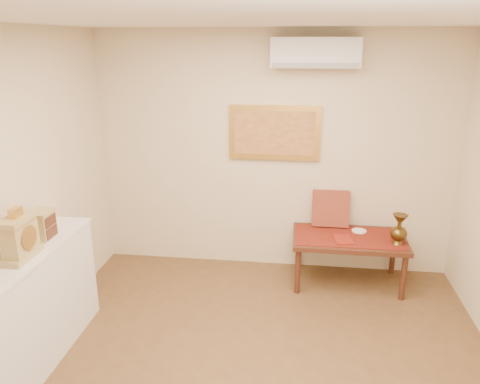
% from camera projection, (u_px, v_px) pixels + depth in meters
% --- Properties ---
extents(ceiling, '(4.50, 4.50, 0.00)m').
position_uv_depth(ceiling, '(257.00, 17.00, 2.70)').
color(ceiling, white).
rests_on(ceiling, ground).
extents(wall_back, '(4.00, 0.02, 2.70)m').
position_uv_depth(wall_back, '(274.00, 154.00, 5.24)').
color(wall_back, beige).
rests_on(wall_back, ground).
extents(table_cloth, '(1.14, 0.59, 0.01)m').
position_uv_depth(table_cloth, '(349.00, 237.00, 5.04)').
color(table_cloth, maroon).
rests_on(table_cloth, low_table).
extents(brass_urn_tall, '(0.17, 0.17, 0.39)m').
position_uv_depth(brass_urn_tall, '(399.00, 226.00, 4.79)').
color(brass_urn_tall, brown).
rests_on(brass_urn_tall, table_cloth).
extents(plate, '(0.16, 0.16, 0.01)m').
position_uv_depth(plate, '(359.00, 231.00, 5.16)').
color(plate, white).
rests_on(plate, table_cloth).
extents(menu, '(0.21, 0.27, 0.01)m').
position_uv_depth(menu, '(343.00, 239.00, 4.94)').
color(menu, maroon).
rests_on(menu, table_cloth).
extents(cushion, '(0.41, 0.18, 0.42)m').
position_uv_depth(cushion, '(331.00, 208.00, 5.27)').
color(cushion, maroon).
rests_on(cushion, table_cloth).
extents(display_ledge, '(0.37, 2.02, 0.98)m').
position_uv_depth(display_ledge, '(19.00, 323.00, 3.61)').
color(display_ledge, silver).
rests_on(display_ledge, floor).
extents(mantel_clock, '(0.17, 0.36, 0.41)m').
position_uv_depth(mantel_clock, '(20.00, 237.00, 3.53)').
color(mantel_clock, tan).
rests_on(mantel_clock, display_ledge).
extents(wooden_chest, '(0.16, 0.21, 0.24)m').
position_uv_depth(wooden_chest, '(43.00, 225.00, 3.91)').
color(wooden_chest, tan).
rests_on(wooden_chest, display_ledge).
extents(low_table, '(1.20, 0.70, 0.55)m').
position_uv_depth(low_table, '(349.00, 242.00, 5.06)').
color(low_table, '#492315').
rests_on(low_table, floor).
extents(painting, '(1.00, 0.06, 0.60)m').
position_uv_depth(painting, '(275.00, 133.00, 5.14)').
color(painting, gold).
rests_on(painting, wall_back).
extents(ac_unit, '(0.90, 0.25, 0.30)m').
position_uv_depth(ac_unit, '(315.00, 53.00, 4.73)').
color(ac_unit, silver).
rests_on(ac_unit, wall_back).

